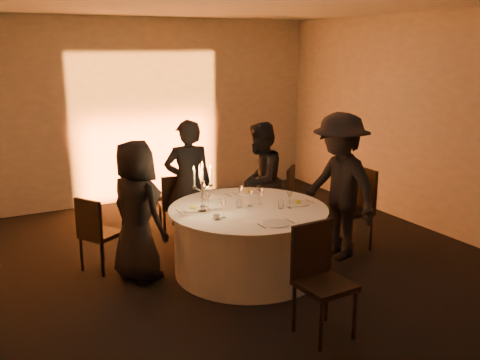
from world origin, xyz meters
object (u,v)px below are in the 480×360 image
chair_right (356,203)px  guest_left (137,211)px  banquet_table (248,240)px  guest_back_right (260,181)px  chair_back_left (175,202)px  candelabra (203,195)px  guest_back_left (188,184)px  chair_left (96,230)px  chair_front (319,273)px  guest_right (339,186)px  coffee_cup (216,216)px  chair_back_right (283,196)px

chair_right → guest_left: bearing=-96.8°
banquet_table → guest_back_right: guest_back_right is taller
chair_back_left → candelabra: candelabra is taller
chair_back_left → guest_back_left: (0.02, -0.47, 0.35)m
chair_back_left → candelabra: (-0.23, -1.46, 0.49)m
chair_left → chair_front: chair_front is taller
guest_left → guest_right: size_ratio=0.88×
chair_right → coffee_cup: bearing=-82.5°
chair_back_left → chair_right: size_ratio=0.83×
chair_back_left → chair_back_right: (1.37, -0.59, 0.04)m
guest_right → coffee_cup: (-1.69, -0.09, -0.09)m
guest_back_right → chair_left: bearing=-33.9°
banquet_table → chair_front: size_ratio=1.78×
chair_back_right → chair_right: chair_right is taller
chair_front → guest_right: bearing=43.6°
banquet_table → coffee_cup: coffee_cup is taller
banquet_table → candelabra: candelabra is taller
chair_front → guest_back_right: bearing=68.8°
candelabra → guest_back_left: bearing=76.2°
chair_right → guest_right: (-0.39, -0.13, 0.30)m
guest_back_left → guest_left: bearing=50.6°
guest_right → guest_back_left: bearing=-133.2°
chair_right → guest_back_right: (-0.88, 0.92, 0.20)m
chair_back_right → candelabra: candelabra is taller
guest_left → guest_right: guest_right is taller
coffee_cup → candelabra: 0.33m
chair_back_left → guest_right: (1.50, -1.64, 0.41)m
chair_back_right → chair_front: chair_front is taller
chair_left → candelabra: bearing=-158.1°
chair_front → coffee_cup: bearing=104.6°
guest_back_right → chair_back_right: bearing=144.5°
guest_right → banquet_table: bearing=-99.4°
chair_front → banquet_table: bearing=83.6°
banquet_table → guest_right: guest_right is taller
banquet_table → chair_right: size_ratio=1.73×
chair_back_right → guest_left: size_ratio=0.60×
chair_back_left → banquet_table: bearing=110.7°
guest_back_right → guest_right: size_ratio=0.88×
banquet_table → guest_right: size_ratio=1.01×
chair_front → guest_back_right: (0.79, 2.41, 0.21)m
chair_front → candelabra: bearing=102.7°
chair_back_right → chair_right: 1.06m
guest_back_left → coffee_cup: guest_back_left is taller
guest_back_left → guest_back_right: 0.99m
chair_left → coffee_cup: (1.04, -1.03, 0.31)m
chair_back_left → chair_front: size_ratio=0.85×
guest_left → chair_left: bearing=21.0°
banquet_table → coffee_cup: 0.67m
chair_right → guest_right: guest_right is taller
chair_left → guest_left: bearing=-169.8°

